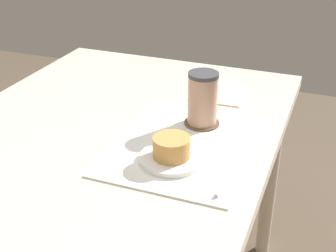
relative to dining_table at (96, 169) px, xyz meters
The scene contains 8 objects.
dining_table is the anchor object (origin of this frame).
placemat 0.23m from the dining_table, 73.62° to the right, with size 0.39×0.32×0.00m, color white.
pastry_plate 0.22m from the dining_table, 93.01° to the right, with size 0.14×0.14×0.01m, color white.
pastry 0.23m from the dining_table, 93.01° to the right, with size 0.08×0.08×0.05m, color tan.
coffee_coaster 0.29m from the dining_table, 48.73° to the right, with size 0.09×0.09×0.01m, color brown.
coffee_mug 0.32m from the dining_table, 48.40° to the right, with size 0.11×0.08×0.13m.
teaspoon 0.36m from the dining_table, 97.29° to the right, with size 0.01×0.01×0.13m, color silver.
paper_napkin 0.45m from the dining_table, 26.89° to the right, with size 0.15×0.15×0.00m, color silver.
Camera 1 is at (-0.84, -0.51, 1.25)m, focal length 50.00 mm.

